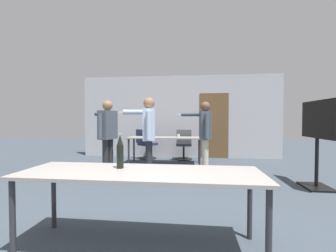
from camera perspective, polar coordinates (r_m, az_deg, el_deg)
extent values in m
cube|color=#BCBCC1|center=(7.28, 2.89, 2.41)|extent=(6.37, 0.10, 2.63)
cube|color=brown|center=(7.24, 11.58, 0.09)|extent=(0.90, 0.02, 2.05)
cube|color=gray|center=(2.17, -7.01, -11.70)|extent=(2.25, 0.70, 0.03)
cylinder|color=#2D2D33|center=(2.50, -34.76, -18.90)|extent=(0.05, 0.05, 0.70)
cylinder|color=#2D2D33|center=(2.04, 24.23, -23.59)|extent=(0.05, 0.05, 0.70)
cylinder|color=#2D2D33|center=(2.94, -27.02, -15.67)|extent=(0.05, 0.05, 0.70)
cylinder|color=#2D2D33|center=(2.56, 20.05, -18.24)|extent=(0.05, 0.05, 0.70)
cube|color=gray|center=(6.18, -0.82, -2.97)|extent=(2.01, 0.66, 0.03)
cylinder|color=#2D2D33|center=(6.15, -9.95, -6.46)|extent=(0.05, 0.05, 0.70)
cylinder|color=#2D2D33|center=(5.91, 8.03, -6.79)|extent=(0.05, 0.05, 0.70)
cylinder|color=#2D2D33|center=(6.66, -8.65, -5.83)|extent=(0.05, 0.05, 0.70)
cylinder|color=#2D2D33|center=(6.44, 7.89, -6.09)|extent=(0.05, 0.05, 0.70)
cube|color=black|center=(4.92, 33.49, -12.79)|extent=(0.44, 0.56, 0.03)
cylinder|color=black|center=(4.83, 33.57, -7.68)|extent=(0.06, 0.06, 0.86)
cube|color=black|center=(4.77, 33.72, 1.42)|extent=(0.04, 1.04, 0.67)
cube|color=black|center=(4.78, 33.97, 1.41)|extent=(0.01, 0.96, 0.59)
cylinder|color=#28282D|center=(4.49, -4.86, -8.84)|extent=(0.13, 0.13, 0.80)
cylinder|color=#28282D|center=(4.66, -4.80, -8.45)|extent=(0.13, 0.13, 0.80)
cube|color=silver|center=(4.50, -4.85, 0.38)|extent=(0.30, 0.45, 0.63)
sphere|color=#936B4C|center=(4.51, -4.86, 5.80)|extent=(0.22, 0.22, 0.22)
cylinder|color=silver|center=(4.25, -4.94, 0.07)|extent=(0.10, 0.10, 0.55)
cylinder|color=silver|center=(4.78, -8.05, 3.51)|extent=(0.56, 0.19, 0.10)
cube|color=white|center=(4.81, -11.66, 3.48)|extent=(0.12, 0.06, 0.03)
cylinder|color=#28282D|center=(5.07, -15.60, -7.76)|extent=(0.13, 0.13, 0.79)
cylinder|color=#28282D|center=(5.20, -14.43, -7.50)|extent=(0.13, 0.13, 0.79)
cube|color=#4C5660|center=(5.07, -15.07, 0.28)|extent=(0.33, 0.46, 0.62)
sphere|color=#936B4C|center=(5.08, -15.10, 5.03)|extent=(0.22, 0.22, 0.22)
cylinder|color=#4C5660|center=(4.87, -16.88, 0.00)|extent=(0.10, 0.10, 0.54)
cylinder|color=#4C5660|center=(5.44, -15.75, 3.02)|extent=(0.55, 0.24, 0.10)
cube|color=white|center=(5.62, -18.17, 2.95)|extent=(0.13, 0.07, 0.03)
cylinder|color=beige|center=(5.08, 9.54, -7.73)|extent=(0.12, 0.12, 0.78)
cylinder|color=beige|center=(5.25, 9.29, -7.43)|extent=(0.12, 0.12, 0.78)
cube|color=#4C5660|center=(5.10, 9.45, 0.21)|extent=(0.26, 0.42, 0.62)
sphere|color=brown|center=(5.11, 9.48, 4.89)|extent=(0.22, 0.22, 0.22)
cylinder|color=#4C5660|center=(4.85, 9.84, -0.06)|extent=(0.10, 0.10, 0.53)
cylinder|color=#4C5660|center=(5.32, 6.26, 2.98)|extent=(0.54, 0.14, 0.10)
cube|color=white|center=(5.31, 3.05, 2.99)|extent=(0.12, 0.05, 0.03)
cylinder|color=black|center=(6.94, 4.00, -8.34)|extent=(0.52, 0.52, 0.03)
cylinder|color=black|center=(6.90, 4.00, -6.62)|extent=(0.06, 0.06, 0.39)
cube|color=#4C4C51|center=(6.87, 4.00, -4.68)|extent=(0.49, 0.49, 0.08)
cube|color=#4C4C51|center=(6.59, 4.06, -2.77)|extent=(0.44, 0.09, 0.42)
cylinder|color=black|center=(7.10, -5.16, -8.12)|extent=(0.52, 0.52, 0.03)
cylinder|color=black|center=(7.06, -5.16, -6.44)|extent=(0.06, 0.06, 0.39)
cube|color=navy|center=(7.03, -5.17, -4.55)|extent=(0.65, 0.65, 0.08)
cube|color=navy|center=(6.85, -6.84, -2.63)|extent=(0.38, 0.32, 0.42)
cylinder|color=black|center=(2.30, -12.06, -7.61)|extent=(0.07, 0.07, 0.23)
cone|color=black|center=(2.28, -12.09, -3.45)|extent=(0.06, 0.06, 0.10)
cylinder|color=gold|center=(2.27, -12.10, -2.04)|extent=(0.03, 0.03, 0.01)
cylinder|color=silver|center=(6.01, 2.67, -2.52)|extent=(0.08, 0.08, 0.09)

